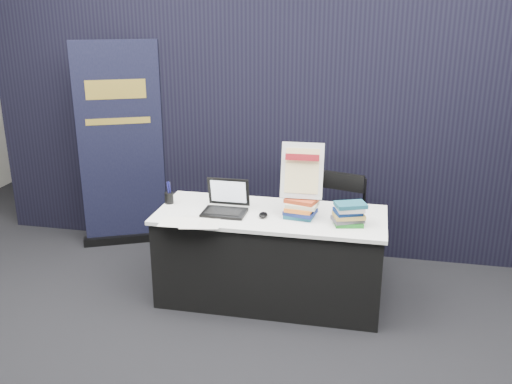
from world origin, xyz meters
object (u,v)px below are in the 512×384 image
object	(u,v)px
display_table	(270,256)
stacking_chair	(340,222)
info_sign	(302,171)
book_stack_tall	(301,208)
book_stack_short	(349,214)
laptop	(226,205)
pullup_banner	(122,158)

from	to	relation	value
display_table	stacking_chair	xyz separation A→B (m)	(0.51, 0.53, 0.13)
display_table	info_sign	xyz separation A→B (m)	(0.24, -0.01, 0.74)
book_stack_tall	info_sign	bearing A→B (deg)	90.00
book_stack_short	info_sign	world-z (taller)	info_sign
display_table	book_stack_tall	bearing A→B (deg)	-9.95
laptop	pullup_banner	xyz separation A→B (m)	(-1.28, 0.89, 0.08)
stacking_chair	book_stack_tall	bearing A→B (deg)	-99.83
book_stack_short	stacking_chair	world-z (taller)	book_stack_short
stacking_chair	book_stack_short	bearing A→B (deg)	-65.83
display_table	pullup_banner	distance (m)	1.90
info_sign	stacking_chair	xyz separation A→B (m)	(0.27, 0.54, -0.61)
laptop	info_sign	size ratio (longest dim) A/B	0.77
laptop	book_stack_short	xyz separation A→B (m)	(0.97, -0.08, 0.03)
book_stack_tall	stacking_chair	size ratio (longest dim) A/B	0.28
display_table	info_sign	size ratio (longest dim) A/B	4.13
book_stack_tall	pullup_banner	size ratio (longest dim) A/B	0.13
display_table	laptop	bearing A→B (deg)	-172.40
info_sign	pullup_banner	xyz separation A→B (m)	(-1.87, 0.85, -0.23)
info_sign	pullup_banner	size ratio (longest dim) A/B	0.22
laptop	pullup_banner	size ratio (longest dim) A/B	0.17
book_stack_tall	stacking_chair	xyz separation A→B (m)	(0.27, 0.57, -0.32)
laptop	book_stack_tall	size ratio (longest dim) A/B	1.33
book_stack_tall	stacking_chair	distance (m)	0.71
pullup_banner	book_stack_short	bearing A→B (deg)	-47.86
laptop	book_stack_tall	bearing A→B (deg)	0.53
laptop	stacking_chair	world-z (taller)	laptop
info_sign	stacking_chair	distance (m)	0.86
display_table	book_stack_short	xyz separation A→B (m)	(0.61, -0.12, 0.46)
info_sign	stacking_chair	world-z (taller)	info_sign
display_table	book_stack_tall	xyz separation A→B (m)	(0.24, -0.04, 0.45)
laptop	stacking_chair	bearing A→B (deg)	33.80
pullup_banner	display_table	bearing A→B (deg)	-51.88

